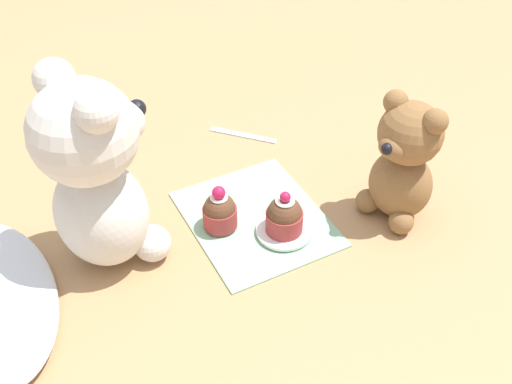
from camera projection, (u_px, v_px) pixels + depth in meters
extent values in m
plane|color=tan|center=(256.00, 219.00, 0.92)|extent=(4.00, 4.00, 0.00)
cube|color=#8EBC99|center=(256.00, 218.00, 0.92)|extent=(0.23, 0.20, 0.01)
ellipsoid|color=silver|center=(102.00, 213.00, 0.82)|extent=(0.17, 0.16, 0.16)
sphere|color=silver|center=(83.00, 132.00, 0.73)|extent=(0.14, 0.14, 0.14)
ellipsoid|color=silver|center=(122.00, 121.00, 0.76)|extent=(0.08, 0.07, 0.05)
sphere|color=black|center=(137.00, 109.00, 0.77)|extent=(0.02, 0.02, 0.02)
sphere|color=silver|center=(96.00, 111.00, 0.67)|extent=(0.05, 0.05, 0.05)
sphere|color=silver|center=(54.00, 79.00, 0.72)|extent=(0.05, 0.05, 0.05)
sphere|color=silver|center=(151.00, 242.00, 0.85)|extent=(0.05, 0.05, 0.05)
sphere|color=silver|center=(117.00, 210.00, 0.90)|extent=(0.05, 0.05, 0.05)
ellipsoid|color=olive|center=(400.00, 184.00, 0.90)|extent=(0.12, 0.11, 0.11)
sphere|color=olive|center=(411.00, 133.00, 0.84)|extent=(0.09, 0.09, 0.09)
ellipsoid|color=olive|center=(394.00, 147.00, 0.82)|extent=(0.05, 0.05, 0.04)
sphere|color=black|center=(387.00, 149.00, 0.81)|extent=(0.02, 0.02, 0.02)
sphere|color=olive|center=(396.00, 102.00, 0.83)|extent=(0.04, 0.04, 0.04)
sphere|color=olive|center=(435.00, 121.00, 0.80)|extent=(0.04, 0.04, 0.04)
sphere|color=olive|center=(368.00, 201.00, 0.93)|extent=(0.04, 0.04, 0.04)
sphere|color=olive|center=(401.00, 222.00, 0.89)|extent=(0.04, 0.04, 0.04)
cylinder|color=#993333|center=(220.00, 217.00, 0.89)|extent=(0.05, 0.05, 0.03)
sphere|color=brown|center=(220.00, 208.00, 0.88)|extent=(0.05, 0.05, 0.05)
cylinder|color=white|center=(219.00, 197.00, 0.87)|extent=(0.03, 0.03, 0.00)
sphere|color=#B71947|center=(219.00, 193.00, 0.86)|extent=(0.02, 0.02, 0.02)
cylinder|color=white|center=(284.00, 230.00, 0.89)|extent=(0.08, 0.08, 0.01)
cylinder|color=#993333|center=(284.00, 221.00, 0.88)|extent=(0.06, 0.06, 0.03)
sphere|color=brown|center=(285.00, 213.00, 0.87)|extent=(0.05, 0.05, 0.05)
cylinder|color=white|center=(285.00, 201.00, 0.85)|extent=(0.03, 0.03, 0.00)
sphere|color=#B71947|center=(285.00, 197.00, 0.85)|extent=(0.02, 0.02, 0.02)
cube|color=silver|center=(243.00, 135.00, 1.09)|extent=(0.10, 0.09, 0.01)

